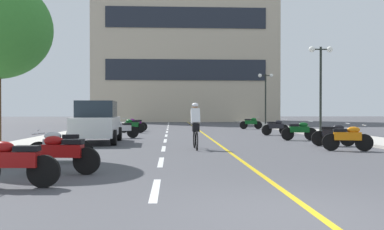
% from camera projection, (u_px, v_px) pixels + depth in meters
% --- Properties ---
extents(ground_plane, '(140.00, 140.00, 0.00)m').
position_uv_depth(ground_plane, '(198.00, 133.00, 26.50)').
color(ground_plane, '#47474C').
extents(curb_left, '(2.40, 72.00, 0.12)m').
position_uv_depth(curb_left, '(93.00, 130.00, 29.14)').
color(curb_left, '#B7B2A8').
rests_on(curb_left, ground).
extents(curb_right, '(2.40, 72.00, 0.12)m').
position_uv_depth(curb_right, '(296.00, 129.00, 29.86)').
color(curb_right, '#B7B2A8').
rests_on(curb_right, ground).
extents(lane_dash_0, '(0.14, 2.20, 0.01)m').
position_uv_depth(lane_dash_0, '(155.00, 190.00, 7.43)').
color(lane_dash_0, silver).
rests_on(lane_dash_0, ground).
extents(lane_dash_1, '(0.14, 2.20, 0.01)m').
position_uv_depth(lane_dash_1, '(161.00, 162.00, 11.42)').
color(lane_dash_1, silver).
rests_on(lane_dash_1, ground).
extents(lane_dash_2, '(0.14, 2.20, 0.01)m').
position_uv_depth(lane_dash_2, '(164.00, 149.00, 15.42)').
color(lane_dash_2, silver).
rests_on(lane_dash_2, ground).
extents(lane_dash_3, '(0.14, 2.20, 0.01)m').
position_uv_depth(lane_dash_3, '(165.00, 141.00, 19.41)').
color(lane_dash_3, silver).
rests_on(lane_dash_3, ground).
extents(lane_dash_4, '(0.14, 2.20, 0.01)m').
position_uv_depth(lane_dash_4, '(166.00, 136.00, 23.41)').
color(lane_dash_4, silver).
rests_on(lane_dash_4, ground).
extents(lane_dash_5, '(0.14, 2.20, 0.01)m').
position_uv_depth(lane_dash_5, '(167.00, 132.00, 27.40)').
color(lane_dash_5, silver).
rests_on(lane_dash_5, ground).
extents(lane_dash_6, '(0.14, 2.20, 0.01)m').
position_uv_depth(lane_dash_6, '(168.00, 129.00, 31.40)').
color(lane_dash_6, silver).
rests_on(lane_dash_6, ground).
extents(lane_dash_7, '(0.14, 2.20, 0.01)m').
position_uv_depth(lane_dash_7, '(168.00, 127.00, 35.39)').
color(lane_dash_7, silver).
rests_on(lane_dash_7, ground).
extents(lane_dash_8, '(0.14, 2.20, 0.01)m').
position_uv_depth(lane_dash_8, '(168.00, 125.00, 39.39)').
color(lane_dash_8, silver).
rests_on(lane_dash_8, ground).
extents(lane_dash_9, '(0.14, 2.20, 0.01)m').
position_uv_depth(lane_dash_9, '(169.00, 124.00, 43.38)').
color(lane_dash_9, silver).
rests_on(lane_dash_9, ground).
extents(lane_dash_10, '(0.14, 2.20, 0.01)m').
position_uv_depth(lane_dash_10, '(169.00, 123.00, 47.38)').
color(lane_dash_10, silver).
rests_on(lane_dash_10, ground).
extents(lane_dash_11, '(0.14, 2.20, 0.01)m').
position_uv_depth(lane_dash_11, '(169.00, 122.00, 51.37)').
color(lane_dash_11, silver).
rests_on(lane_dash_11, ground).
extents(centre_line_yellow, '(0.12, 66.00, 0.01)m').
position_uv_depth(centre_line_yellow, '(199.00, 130.00, 29.51)').
color(centre_line_yellow, gold).
rests_on(centre_line_yellow, ground).
extents(office_building, '(23.03, 9.21, 21.01)m').
position_uv_depth(office_building, '(185.00, 41.00, 54.90)').
color(office_building, '#BCAD93').
rests_on(office_building, ground).
extents(street_lamp_mid, '(1.46, 0.36, 5.16)m').
position_uv_depth(street_lamp_mid, '(321.00, 69.00, 25.19)').
color(street_lamp_mid, black).
rests_on(street_lamp_mid, curb_right).
extents(street_lamp_far, '(1.46, 0.36, 4.84)m').
position_uv_depth(street_lamp_far, '(266.00, 87.00, 40.37)').
color(street_lamp_far, black).
rests_on(street_lamp_far, curb_right).
extents(parked_car_near, '(2.08, 4.27, 1.82)m').
position_uv_depth(parked_car_near, '(97.00, 122.00, 18.10)').
color(parked_car_near, black).
rests_on(parked_car_near, ground).
extents(motorcycle_0, '(1.70, 0.60, 0.92)m').
position_uv_depth(motorcycle_0, '(13.00, 162.00, 7.62)').
color(motorcycle_0, black).
rests_on(motorcycle_0, ground).
extents(motorcycle_1, '(1.70, 0.60, 0.92)m').
position_uv_depth(motorcycle_1, '(62.00, 153.00, 9.22)').
color(motorcycle_1, black).
rests_on(motorcycle_1, ground).
extents(motorcycle_2, '(1.67, 0.69, 0.92)m').
position_uv_depth(motorcycle_2, '(60.00, 146.00, 11.03)').
color(motorcycle_2, black).
rests_on(motorcycle_2, ground).
extents(motorcycle_3, '(1.68, 0.67, 0.92)m').
position_uv_depth(motorcycle_3, '(348.00, 137.00, 14.52)').
color(motorcycle_3, black).
rests_on(motorcycle_3, ground).
extents(motorcycle_4, '(1.69, 0.60, 0.92)m').
position_uv_depth(motorcycle_4, '(334.00, 134.00, 16.51)').
color(motorcycle_4, black).
rests_on(motorcycle_4, ground).
extents(motorcycle_5, '(1.70, 0.60, 0.92)m').
position_uv_depth(motorcycle_5, '(299.00, 130.00, 19.66)').
color(motorcycle_5, black).
rests_on(motorcycle_5, ground).
extents(motorcycle_6, '(1.66, 0.72, 0.92)m').
position_uv_depth(motorcycle_6, '(122.00, 129.00, 21.14)').
color(motorcycle_6, black).
rests_on(motorcycle_6, ground).
extents(motorcycle_7, '(1.68, 0.67, 0.92)m').
position_uv_depth(motorcycle_7, '(276.00, 127.00, 23.83)').
color(motorcycle_7, black).
rests_on(motorcycle_7, ground).
extents(motorcycle_8, '(1.66, 0.72, 0.92)m').
position_uv_depth(motorcycle_8, '(132.00, 125.00, 26.33)').
color(motorcycle_8, black).
rests_on(motorcycle_8, ground).
extents(motorcycle_9, '(1.70, 0.60, 0.92)m').
position_uv_depth(motorcycle_9, '(135.00, 124.00, 28.39)').
color(motorcycle_9, black).
rests_on(motorcycle_9, ground).
extents(motorcycle_10, '(1.70, 0.60, 0.92)m').
position_uv_depth(motorcycle_10, '(251.00, 123.00, 31.59)').
color(motorcycle_10, black).
rests_on(motorcycle_10, ground).
extents(cyclist_rider, '(0.42, 1.77, 1.71)m').
position_uv_depth(cyclist_rider, '(195.00, 125.00, 15.20)').
color(cyclist_rider, black).
rests_on(cyclist_rider, ground).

